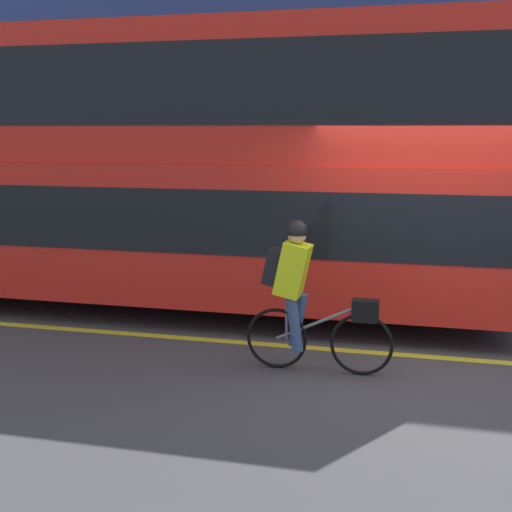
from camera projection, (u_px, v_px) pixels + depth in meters
The scene contains 6 objects.
ground_plane at pixel (421, 361), 7.65m from camera, with size 80.00×80.00×0.00m, color #424244.
road_center_line at pixel (421, 356), 7.82m from camera, with size 50.00×0.14×0.01m, color yellow.
sidewalk_curb at pixel (430, 271), 12.22m from camera, with size 60.00×1.96×0.12m.
building_facade at pixel (442, 16), 12.53m from camera, with size 60.00×0.30×8.85m.
bus at pixel (157, 158), 9.70m from camera, with size 9.45×2.49×3.75m.
cyclist_on_bike at pixel (303, 290), 7.23m from camera, with size 1.52×0.32×1.57m.
Camera 1 is at (0.14, -7.55, 2.45)m, focal length 50.00 mm.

